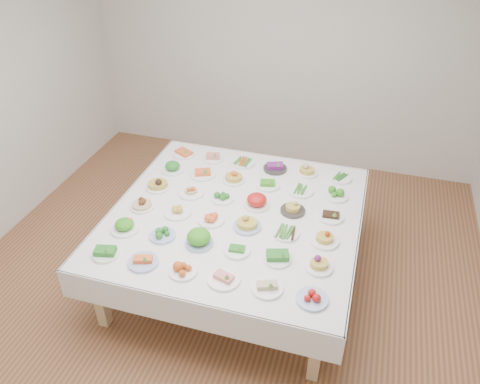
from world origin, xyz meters
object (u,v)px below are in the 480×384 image
(dish_18, at_px, (157,182))
(dish_0, at_px, (105,251))
(dish_35, at_px, (340,177))
(display_table, at_px, (235,219))

(dish_18, bearing_deg, dish_0, -89.66)
(dish_35, bearing_deg, display_table, -134.90)
(dish_0, bearing_deg, dish_35, 45.12)
(dish_18, bearing_deg, display_table, -11.23)
(display_table, height_order, dish_35, dish_35)
(dish_0, xyz_separation_m, dish_35, (1.66, 1.67, -0.02))
(dish_0, bearing_deg, dish_18, 90.34)
(display_table, xyz_separation_m, dish_35, (0.83, 0.83, 0.09))
(dish_18, height_order, dish_35, dish_18)
(dish_0, xyz_separation_m, dish_18, (-0.01, 1.00, 0.03))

